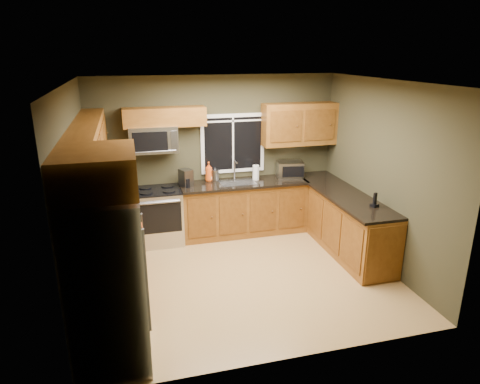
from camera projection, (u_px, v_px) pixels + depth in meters
name	position (u px, v px, depth m)	size (l,w,h in m)	color
floor	(243.00, 276.00, 6.13)	(4.20, 4.20, 0.00)	#A8804A
ceiling	(243.00, 82.00, 5.28)	(4.20, 4.20, 0.00)	white
back_wall	(216.00, 156.00, 7.35)	(4.20, 4.20, 0.00)	#33311E
front_wall	(292.00, 241.00, 4.05)	(4.20, 4.20, 0.00)	#33311E
left_wall	(77.00, 199.00, 5.20)	(3.60, 3.60, 0.00)	#33311E
right_wall	(382.00, 175.00, 6.21)	(3.60, 3.60, 0.00)	#33311E
window	(233.00, 143.00, 7.35)	(1.12, 0.03, 1.02)	white
base_cabinets_left	(110.00, 247.00, 5.99)	(0.60, 2.65, 0.90)	brown
countertop_left	(109.00, 216.00, 5.84)	(0.65, 2.65, 0.04)	black
base_cabinets_back	(243.00, 208.00, 7.46)	(2.17, 0.60, 0.90)	brown
countertop_back	(244.00, 183.00, 7.29)	(2.17, 0.65, 0.04)	black
base_cabinets_peninsula	(341.00, 221.00, 6.92)	(0.60, 2.52, 0.90)	brown
countertop_peninsula	(342.00, 193.00, 6.77)	(0.65, 2.50, 0.04)	black
upper_cabinets_left	(89.00, 149.00, 5.51)	(0.33, 2.65, 0.72)	brown
upper_cabinets_back_left	(165.00, 117.00, 6.77)	(1.30, 0.33, 0.30)	brown
upper_cabinets_back_right	(299.00, 124.00, 7.39)	(1.30, 0.33, 0.72)	brown
upper_cabinet_over_fridge	(96.00, 171.00, 3.87)	(0.72, 0.90, 0.38)	brown
refrigerator	(108.00, 281.00, 4.23)	(0.74, 0.90, 1.80)	#B7B7BC
range	(159.00, 216.00, 7.07)	(0.76, 0.69, 0.94)	#B7B7BC
microwave	(153.00, 139.00, 6.80)	(0.76, 0.41, 0.42)	#B7B7BC
sink	(237.00, 181.00, 7.27)	(0.60, 0.42, 0.36)	slate
toaster_oven	(290.00, 169.00, 7.54)	(0.50, 0.41, 0.28)	#B7B7BC
coffee_maker	(186.00, 179.00, 7.01)	(0.24, 0.28, 0.29)	slate
kettle	(215.00, 175.00, 7.30)	(0.14, 0.14, 0.24)	#B7B7BC
paper_towel_roll	(256.00, 173.00, 7.38)	(0.13, 0.13, 0.28)	white
soap_bottle_a	(209.00, 172.00, 7.29)	(0.13, 0.13, 0.33)	#DF5115
soap_bottle_c	(213.00, 175.00, 7.33)	(0.15, 0.15, 0.19)	white
cordless_phone	(375.00, 203.00, 6.11)	(0.11, 0.11, 0.21)	black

